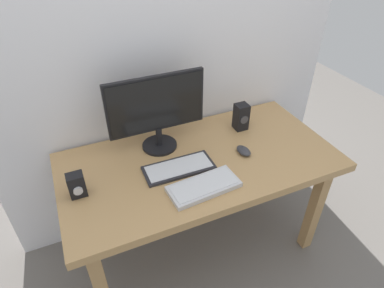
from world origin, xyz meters
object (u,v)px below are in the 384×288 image
at_px(keyboard_primary, 179,168).
at_px(mouse, 244,151).
at_px(audio_controller, 77,185).
at_px(keyboard_secondary, 204,186).
at_px(monitor, 157,110).
at_px(desk, 200,171).
at_px(speaker_right, 241,117).

distance_m(keyboard_primary, mouse, 0.39).
relative_size(keyboard_primary, audio_controller, 3.01).
bearing_deg(keyboard_primary, keyboard_secondary, -72.80).
bearing_deg(audio_controller, monitor, 24.56).
relative_size(desk, monitor, 2.80).
bearing_deg(mouse, speaker_right, 58.11).
distance_m(desk, keyboard_primary, 0.18).
bearing_deg(mouse, desk, 162.54).
height_order(monitor, speaker_right, monitor).
xyz_separation_m(monitor, keyboard_primary, (0.03, -0.24, -0.24)).
bearing_deg(keyboard_primary, mouse, -3.09).
bearing_deg(speaker_right, desk, -153.36).
relative_size(mouse, audio_controller, 0.83).
relative_size(keyboard_primary, speaker_right, 2.25).
relative_size(mouse, speaker_right, 0.62).
distance_m(monitor, mouse, 0.55).
xyz_separation_m(keyboard_secondary, mouse, (0.33, 0.17, 0.00)).
distance_m(mouse, audio_controller, 0.92).
height_order(monitor, keyboard_primary, monitor).
bearing_deg(desk, mouse, -11.68).
xyz_separation_m(mouse, speaker_right, (0.11, 0.23, 0.07)).
height_order(monitor, mouse, monitor).
bearing_deg(speaker_right, monitor, 176.72).
height_order(desk, keyboard_primary, keyboard_primary).
bearing_deg(keyboard_secondary, speaker_right, 42.13).
bearing_deg(audio_controller, speaker_right, 10.77).
height_order(keyboard_primary, keyboard_secondary, keyboard_secondary).
distance_m(desk, audio_controller, 0.68).
xyz_separation_m(keyboard_secondary, audio_controller, (-0.58, 0.21, 0.05)).
distance_m(keyboard_primary, keyboard_secondary, 0.20).
distance_m(monitor, keyboard_secondary, 0.50).
distance_m(keyboard_primary, speaker_right, 0.56).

